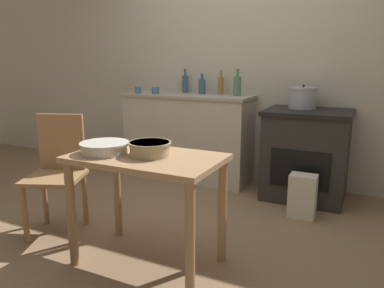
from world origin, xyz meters
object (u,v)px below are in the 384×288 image
object	(u,v)px
mixing_bowl_small	(105,147)
cup_center	(138,90)
stove	(306,154)
work_table	(147,176)
bottle_mid_left	(185,84)
mixing_bowl_large	(150,148)
bottle_left	(221,85)
bottle_center_left	(202,86)
bottle_far_left	(237,85)
chair	(58,170)
stock_pot	(303,98)
flour_sack	(302,196)
cup_center_right	(155,91)

from	to	relation	value
mixing_bowl_small	cup_center	world-z (taller)	cup_center
stove	work_table	xyz separation A→B (m)	(-0.70, -1.71, 0.17)
bottle_mid_left	mixing_bowl_small	bearing A→B (deg)	-77.28
bottle_mid_left	mixing_bowl_large	bearing A→B (deg)	-68.90
stove	mixing_bowl_small	world-z (taller)	stove
bottle_left	bottle_center_left	bearing A→B (deg)	-172.86
work_table	mixing_bowl_large	size ratio (longest dim) A/B	3.53
bottle_left	cup_center	bearing A→B (deg)	-161.09
bottle_far_left	bottle_left	bearing A→B (deg)	159.80
bottle_left	mixing_bowl_large	bearing A→B (deg)	-81.10
mixing_bowl_small	cup_center	xyz separation A→B (m)	(-0.87, 1.68, 0.21)
cup_center	chair	bearing A→B (deg)	-80.45
work_table	cup_center	size ratio (longest dim) A/B	12.30
work_table	bottle_mid_left	bearing A→B (deg)	110.39
chair	stock_pot	bearing A→B (deg)	25.18
bottle_far_left	bottle_mid_left	xyz separation A→B (m)	(-0.67, 0.11, -0.00)
flour_sack	mixing_bowl_small	world-z (taller)	mixing_bowl_small
work_table	chair	world-z (taller)	chair
chair	stock_pot	size ratio (longest dim) A/B	3.36
mixing_bowl_large	bottle_left	xyz separation A→B (m)	(-0.30, 1.91, 0.27)
stock_pot	mixing_bowl_large	distance (m)	1.90
mixing_bowl_large	cup_center	xyz separation A→B (m)	(-1.17, 1.61, 0.20)
cup_center	cup_center_right	world-z (taller)	same
stock_pot	flour_sack	bearing A→B (deg)	-75.82
work_table	stove	bearing A→B (deg)	67.67
work_table	bottle_left	bearing A→B (deg)	98.11
stock_pot	mixing_bowl_large	size ratio (longest dim) A/B	1.01
chair	bottle_center_left	bearing A→B (deg)	54.14
mixing_bowl_small	bottle_left	size ratio (longest dim) A/B	1.20
bottle_mid_left	bottle_center_left	size ratio (longest dim) A/B	1.21
bottle_far_left	bottle_left	xyz separation A→B (m)	(-0.22, 0.08, -0.01)
mixing_bowl_large	bottle_center_left	bearing A→B (deg)	105.13
stock_pot	bottle_mid_left	world-z (taller)	bottle_mid_left
mixing_bowl_small	cup_center	distance (m)	1.90
work_table	bottle_center_left	world-z (taller)	bottle_center_left
mixing_bowl_large	bottle_left	size ratio (longest dim) A/B	1.02
mixing_bowl_large	cup_center_right	size ratio (longest dim) A/B	3.21
bottle_center_left	mixing_bowl_large	bearing A→B (deg)	-74.87
chair	bottle_far_left	bearing A→B (deg)	41.14
cup_center_right	bottle_left	bearing A→B (deg)	22.09
work_table	mixing_bowl_small	world-z (taller)	mixing_bowl_small
flour_sack	bottle_far_left	size ratio (longest dim) A/B	1.34
bottle_mid_left	bottle_far_left	bearing A→B (deg)	-9.45
flour_sack	bottle_left	size ratio (longest dim) A/B	1.43
bottle_center_left	cup_center	world-z (taller)	bottle_center_left
work_table	bottle_far_left	distance (m)	1.89
bottle_left	cup_center	world-z (taller)	bottle_left
bottle_center_left	stock_pot	bearing A→B (deg)	-4.37
work_table	bottle_far_left	xyz separation A→B (m)	(-0.06, 1.83, 0.46)
stock_pot	bottle_left	bearing A→B (deg)	172.94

